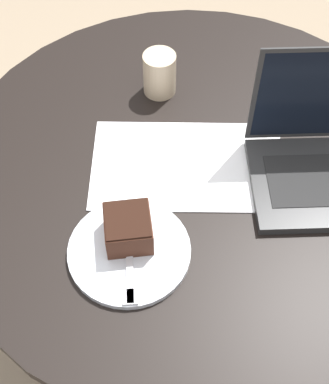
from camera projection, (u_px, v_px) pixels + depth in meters
ground_plane at (184, 312)px, 1.68m from camera, size 12.00×12.00×0.00m
dining_table at (192, 213)px, 1.22m from camera, size 1.00×1.00×0.75m
paper_document at (188, 165)px, 1.07m from camera, size 0.42×0.31×0.00m
plate at (129, 251)px, 0.95m from camera, size 0.22×0.22×0.01m
cake_slice at (128, 228)px, 0.93m from camera, size 0.09×0.09×0.06m
fork at (130, 268)px, 0.92m from camera, size 0.04×0.17×0.00m
coffee_glass at (160, 74)px, 1.15m from camera, size 0.07×0.07×0.10m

